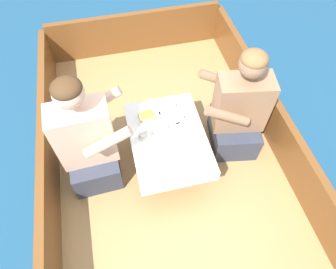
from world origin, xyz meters
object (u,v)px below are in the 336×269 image
Objects in this scene: person_port at (88,143)px; person_starboard at (238,112)px; coffee_cup_starboard at (156,171)px; sandwich at (147,116)px; coffee_cup_port at (179,116)px; tin_can at (142,133)px.

person_port is 1.17m from person_starboard.
sandwich is at bearing 86.51° from coffee_cup_starboard.
person_port is 0.49m from sandwich.
person_port is 8.16× the size of sandwich.
coffee_cup_port is at bearing -14.13° from sandwich.
person_port reaches higher than tin_can.
person_starboard reaches higher than coffee_cup_starboard.
sandwich is 0.50m from coffee_cup_starboard.
person_port reaches higher than coffee_cup_port.
person_port is 0.72m from coffee_cup_port.
coffee_cup_port is (-0.46, 0.08, -0.00)m from person_starboard.
sandwich is (-0.71, 0.14, -0.01)m from person_starboard.
person_port is 15.25× the size of tin_can.
tin_can is at bearing -164.15° from coffee_cup_port.
coffee_cup_starboard is at bearing -84.39° from tin_can.
coffee_cup_port is at bearing 6.53° from person_port.
person_port is at bearing 143.18° from coffee_cup_starboard.
person_starboard is 0.46m from coffee_cup_port.
person_starboard reaches higher than sandwich.
tin_can is at bearing 95.61° from coffee_cup_starboard.
person_port is at bearing -176.98° from tin_can.
person_starboard reaches higher than coffee_cup_port.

